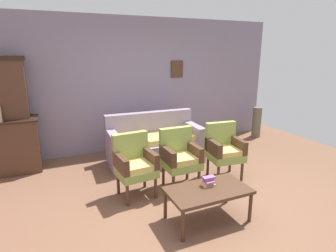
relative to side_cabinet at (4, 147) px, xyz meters
The scene contains 10 objects.
ground_plane 3.40m from the side_cabinet, 41.98° to the right, with size 7.68×7.68×0.00m, color brown.
wall_back_with_decor 2.68m from the side_cabinet, ahead, with size 6.40×0.09×2.70m.
side_cabinet is the anchor object (origin of this frame).
floral_couch 2.58m from the side_cabinet, 12.45° to the right, with size 1.74×0.85×0.90m.
armchair_row_middle 2.43m from the side_cabinet, 42.49° to the right, with size 0.56×0.53×0.90m.
armchair_by_doorway 2.99m from the side_cabinet, 33.43° to the right, with size 0.52×0.49×0.90m.
armchair_near_couch_end 3.69m from the side_cabinet, 26.57° to the right, with size 0.57×0.55×0.90m.
coffee_table 3.55m from the side_cabinet, 47.24° to the right, with size 1.00×0.56×0.42m.
book_stack_on_table 3.53m from the side_cabinet, 45.77° to the right, with size 0.17×0.12×0.12m.
floor_vase_by_wall 5.35m from the side_cabinet, ahead, with size 0.21×0.21×0.73m, color #5E5A45.
Camera 1 is at (-1.77, -2.92, 2.03)m, focal length 29.65 mm.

